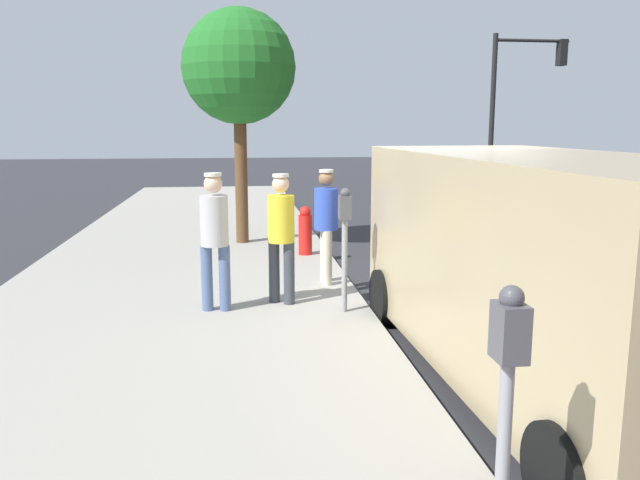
{
  "coord_description": "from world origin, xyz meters",
  "views": [
    {
      "loc": [
        2.62,
        8.0,
        2.41
      ],
      "look_at": [
        1.65,
        0.52,
        1.05
      ],
      "focal_mm": 35.84,
      "sensor_mm": 36.0,
      "label": 1
    }
  ],
  "objects_px": {
    "parking_meter_far": "(507,383)",
    "pedestrian_in_yellow": "(281,230)",
    "traffic_light_corner": "(519,89)",
    "street_tree": "(239,68)",
    "pedestrian_in_gray": "(214,233)",
    "parked_van": "(547,266)",
    "pedestrian_in_blue": "(326,219)",
    "fire_hydrant": "(305,231)",
    "parking_meter_near": "(345,229)"
  },
  "relations": [
    {
      "from": "parking_meter_far",
      "to": "pedestrian_in_yellow",
      "type": "relative_size",
      "value": 0.92
    },
    {
      "from": "traffic_light_corner",
      "to": "street_tree",
      "type": "height_order",
      "value": "traffic_light_corner"
    },
    {
      "from": "pedestrian_in_gray",
      "to": "parked_van",
      "type": "height_order",
      "value": "parked_van"
    },
    {
      "from": "pedestrian_in_blue",
      "to": "fire_hydrant",
      "type": "relative_size",
      "value": 1.91
    },
    {
      "from": "parking_meter_far",
      "to": "traffic_light_corner",
      "type": "relative_size",
      "value": 0.29
    },
    {
      "from": "pedestrian_in_blue",
      "to": "parking_meter_near",
      "type": "bearing_deg",
      "value": 90.95
    },
    {
      "from": "pedestrian_in_gray",
      "to": "parked_van",
      "type": "distance_m",
      "value": 3.88
    },
    {
      "from": "parking_meter_near",
      "to": "street_tree",
      "type": "bearing_deg",
      "value": -76.39
    },
    {
      "from": "street_tree",
      "to": "pedestrian_in_yellow",
      "type": "bearing_deg",
      "value": 95.91
    },
    {
      "from": "parking_meter_near",
      "to": "parked_van",
      "type": "bearing_deg",
      "value": 125.12
    },
    {
      "from": "traffic_light_corner",
      "to": "pedestrian_in_gray",
      "type": "bearing_deg",
      "value": 52.47
    },
    {
      "from": "pedestrian_in_yellow",
      "to": "parked_van",
      "type": "relative_size",
      "value": 0.32
    },
    {
      "from": "pedestrian_in_blue",
      "to": "parked_van",
      "type": "xyz_separation_m",
      "value": [
        -1.52,
        3.58,
        0.07
      ]
    },
    {
      "from": "parked_van",
      "to": "pedestrian_in_blue",
      "type": "bearing_deg",
      "value": -66.93
    },
    {
      "from": "traffic_light_corner",
      "to": "fire_hydrant",
      "type": "xyz_separation_m",
      "value": [
        7.72,
        8.64,
        -2.95
      ]
    },
    {
      "from": "parking_meter_far",
      "to": "fire_hydrant",
      "type": "bearing_deg",
      "value": -89.31
    },
    {
      "from": "parked_van",
      "to": "street_tree",
      "type": "relative_size",
      "value": 1.2
    },
    {
      "from": "parked_van",
      "to": "traffic_light_corner",
      "type": "xyz_separation_m",
      "value": [
        -6.11,
        -14.33,
        2.36
      ]
    },
    {
      "from": "parking_meter_far",
      "to": "pedestrian_in_blue",
      "type": "height_order",
      "value": "pedestrian_in_blue"
    },
    {
      "from": "fire_hydrant",
      "to": "parking_meter_far",
      "type": "bearing_deg",
      "value": 90.69
    },
    {
      "from": "pedestrian_in_gray",
      "to": "traffic_light_corner",
      "type": "height_order",
      "value": "traffic_light_corner"
    },
    {
      "from": "street_tree",
      "to": "pedestrian_in_blue",
      "type": "bearing_deg",
      "value": 108.59
    },
    {
      "from": "parking_meter_far",
      "to": "street_tree",
      "type": "bearing_deg",
      "value": -82.95
    },
    {
      "from": "pedestrian_in_gray",
      "to": "traffic_light_corner",
      "type": "bearing_deg",
      "value": -127.53
    },
    {
      "from": "traffic_light_corner",
      "to": "fire_hydrant",
      "type": "distance_m",
      "value": 11.95
    },
    {
      "from": "traffic_light_corner",
      "to": "parked_van",
      "type": "bearing_deg",
      "value": 66.89
    },
    {
      "from": "pedestrian_in_gray",
      "to": "fire_hydrant",
      "type": "distance_m",
      "value": 3.65
    },
    {
      "from": "pedestrian_in_blue",
      "to": "pedestrian_in_yellow",
      "type": "height_order",
      "value": "pedestrian_in_yellow"
    },
    {
      "from": "parking_meter_near",
      "to": "parking_meter_far",
      "type": "relative_size",
      "value": 1.0
    },
    {
      "from": "traffic_light_corner",
      "to": "pedestrian_in_blue",
      "type": "bearing_deg",
      "value": 54.6
    },
    {
      "from": "street_tree",
      "to": "pedestrian_in_gray",
      "type": "bearing_deg",
      "value": 85.48
    },
    {
      "from": "pedestrian_in_yellow",
      "to": "traffic_light_corner",
      "type": "bearing_deg",
      "value": -125.49
    },
    {
      "from": "pedestrian_in_gray",
      "to": "fire_hydrant",
      "type": "relative_size",
      "value": 1.97
    },
    {
      "from": "traffic_light_corner",
      "to": "fire_hydrant",
      "type": "height_order",
      "value": "traffic_light_corner"
    },
    {
      "from": "parking_meter_far",
      "to": "pedestrian_in_blue",
      "type": "distance_m",
      "value": 6.15
    },
    {
      "from": "pedestrian_in_gray",
      "to": "street_tree",
      "type": "height_order",
      "value": "street_tree"
    },
    {
      "from": "pedestrian_in_yellow",
      "to": "parked_van",
      "type": "bearing_deg",
      "value": 130.41
    },
    {
      "from": "pedestrian_in_yellow",
      "to": "street_tree",
      "type": "xyz_separation_m",
      "value": [
        0.46,
        -4.42,
        2.36
      ]
    },
    {
      "from": "parked_van",
      "to": "parking_meter_near",
      "type": "bearing_deg",
      "value": -54.88
    },
    {
      "from": "pedestrian_in_blue",
      "to": "street_tree",
      "type": "distance_m",
      "value": 4.36
    },
    {
      "from": "pedestrian_in_blue",
      "to": "fire_hydrant",
      "type": "xyz_separation_m",
      "value": [
        0.08,
        -2.11,
        -0.52
      ]
    },
    {
      "from": "parking_meter_near",
      "to": "parked_van",
      "type": "relative_size",
      "value": 0.29
    },
    {
      "from": "traffic_light_corner",
      "to": "pedestrian_in_yellow",
      "type": "bearing_deg",
      "value": 54.51
    },
    {
      "from": "parking_meter_far",
      "to": "parked_van",
      "type": "distance_m",
      "value": 2.98
    },
    {
      "from": "pedestrian_in_yellow",
      "to": "street_tree",
      "type": "bearing_deg",
      "value": -84.09
    },
    {
      "from": "parking_meter_near",
      "to": "pedestrian_in_blue",
      "type": "xyz_separation_m",
      "value": [
        0.02,
        -1.45,
        -0.09
      ]
    },
    {
      "from": "parking_meter_far",
      "to": "parked_van",
      "type": "xyz_separation_m",
      "value": [
        -1.5,
        -2.57,
        -0.03
      ]
    },
    {
      "from": "street_tree",
      "to": "fire_hydrant",
      "type": "bearing_deg",
      "value": 128.81
    },
    {
      "from": "parking_meter_near",
      "to": "fire_hydrant",
      "type": "bearing_deg",
      "value": -88.39
    },
    {
      "from": "parking_meter_near",
      "to": "traffic_light_corner",
      "type": "height_order",
      "value": "traffic_light_corner"
    }
  ]
}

